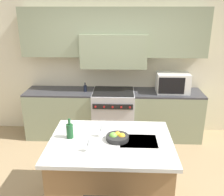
# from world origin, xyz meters

# --- Properties ---
(back_cabinetry) EXTENTS (10.00, 0.46, 2.70)m
(back_cabinetry) POSITION_xyz_m (0.00, 2.01, 1.59)
(back_cabinetry) COLOR beige
(back_cabinetry) RESTS_ON ground_plane
(back_counter) EXTENTS (3.30, 0.62, 0.91)m
(back_counter) POSITION_xyz_m (-0.00, 1.76, 0.46)
(back_counter) COLOR gray
(back_counter) RESTS_ON ground_plane
(range_stove) EXTENTS (0.77, 0.70, 0.93)m
(range_stove) POSITION_xyz_m (0.00, 1.74, 0.46)
(range_stove) COLOR #B7B7BC
(range_stove) RESTS_ON ground_plane
(microwave) EXTENTS (0.58, 0.38, 0.36)m
(microwave) POSITION_xyz_m (1.08, 1.76, 1.09)
(microwave) COLOR silver
(microwave) RESTS_ON back_counter
(kitchen_island) EXTENTS (1.43, 1.07, 0.92)m
(kitchen_island) POSITION_xyz_m (0.04, -0.09, 0.46)
(kitchen_island) COLOR olive
(kitchen_island) RESTS_ON ground_plane
(wine_bottle) EXTENTS (0.08, 0.08, 0.24)m
(wine_bottle) POSITION_xyz_m (-0.45, -0.04, 1.01)
(wine_bottle) COLOR #194723
(wine_bottle) RESTS_ON kitchen_island
(wine_glass_near) EXTENTS (0.06, 0.06, 0.18)m
(wine_glass_near) POSITION_xyz_m (-0.18, -0.33, 1.04)
(wine_glass_near) COLOR white
(wine_glass_near) RESTS_ON kitchen_island
(wine_glass_far) EXTENTS (0.06, 0.06, 0.18)m
(wine_glass_far) POSITION_xyz_m (-0.07, -0.00, 1.04)
(wine_glass_far) COLOR white
(wine_glass_far) RESTS_ON kitchen_island
(fruit_bowl) EXTENTS (0.27, 0.27, 0.10)m
(fruit_bowl) POSITION_xyz_m (0.11, -0.07, 0.95)
(fruit_bowl) COLOR black
(fruit_bowl) RESTS_ON kitchen_island
(oil_bottle_on_counter) EXTENTS (0.06, 0.06, 0.17)m
(oil_bottle_on_counter) POSITION_xyz_m (-0.53, 1.74, 0.98)
(oil_bottle_on_counter) COLOR black
(oil_bottle_on_counter) RESTS_ON back_counter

